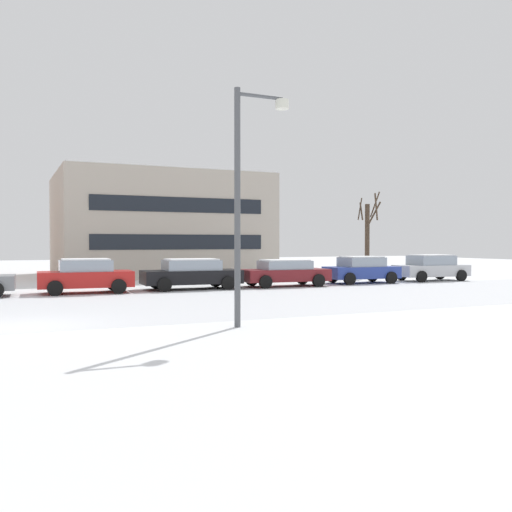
# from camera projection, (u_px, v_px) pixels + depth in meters

# --- Properties ---
(ground_plane) EXTENTS (120.00, 120.00, 0.00)m
(ground_plane) POSITION_uv_depth(u_px,v_px,m) (18.00, 328.00, 14.44)
(ground_plane) COLOR white
(road_surface) EXTENTS (80.00, 9.87, 0.00)m
(road_surface) POSITION_uv_depth(u_px,v_px,m) (15.00, 311.00, 18.03)
(road_surface) COLOR silver
(road_surface) RESTS_ON ground
(street_lamp) EXTENTS (1.55, 0.36, 6.19)m
(street_lamp) POSITION_uv_depth(u_px,v_px,m) (246.00, 184.00, 14.62)
(street_lamp) COLOR #4C4F54
(street_lamp) RESTS_ON ground
(parked_car_red) EXTENTS (4.04, 2.22, 1.50)m
(parked_car_red) POSITION_uv_depth(u_px,v_px,m) (86.00, 276.00, 24.47)
(parked_car_red) COLOR red
(parked_car_red) RESTS_ON ground
(parked_car_black) EXTENTS (4.67, 2.32, 1.44)m
(parked_car_black) POSITION_uv_depth(u_px,v_px,m) (191.00, 274.00, 26.47)
(parked_car_black) COLOR black
(parked_car_black) RESTS_ON ground
(parked_car_maroon) EXTENTS (4.46, 2.20, 1.35)m
(parked_car_maroon) POSITION_uv_depth(u_px,v_px,m) (285.00, 272.00, 28.21)
(parked_car_maroon) COLOR maroon
(parked_car_maroon) RESTS_ON ground
(parked_car_blue) EXTENTS (4.01, 2.18, 1.46)m
(parked_car_blue) POSITION_uv_depth(u_px,v_px,m) (361.00, 269.00, 30.44)
(parked_car_blue) COLOR #283D93
(parked_car_blue) RESTS_ON ground
(parked_car_silver) EXTENTS (4.33, 2.19, 1.51)m
(parked_car_silver) POSITION_uv_depth(u_px,v_px,m) (431.00, 267.00, 32.41)
(parked_car_silver) COLOR silver
(parked_car_silver) RESTS_ON ground
(tree_far_mid) EXTENTS (1.59, 1.60, 5.45)m
(tree_far_mid) POSITION_uv_depth(u_px,v_px,m) (368.00, 235.00, 36.19)
(tree_far_mid) COLOR #423326
(tree_far_mid) RESTS_ON ground
(building_far_right) EXTENTS (13.26, 11.05, 6.80)m
(building_far_right) POSITION_uv_depth(u_px,v_px,m) (158.00, 225.00, 38.70)
(building_far_right) COLOR #B2A899
(building_far_right) RESTS_ON ground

